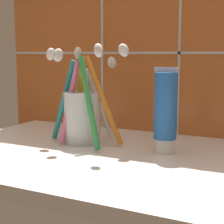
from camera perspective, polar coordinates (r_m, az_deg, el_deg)
name	(u,v)px	position (r cm, az deg, el deg)	size (l,w,h in cm)	color
sink_counter	(132,162)	(57.93, 3.09, -7.64)	(65.35, 37.24, 2.00)	silver
tile_wall_backsplash	(173,23)	(73.44, 9.28, 13.24)	(75.35, 1.72, 46.33)	#C6662D
toothbrush_cup	(83,111)	(65.04, -4.45, 0.13)	(16.01, 13.73, 17.34)	silver
toothpaste_tube	(165,111)	(58.68, 8.15, 0.15)	(3.78, 3.60, 13.45)	white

